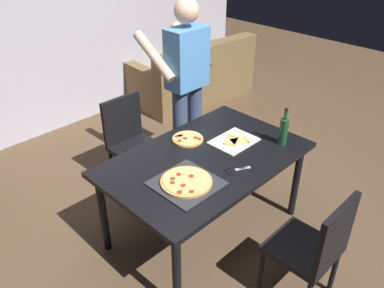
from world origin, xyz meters
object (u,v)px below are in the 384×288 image
chair_near_camera (316,246)px  pepperoni_pizza_on_tray (186,182)px  dining_table (206,165)px  chair_far_side (130,138)px  kitchen_scissors (234,170)px  person_serving_pizza (186,81)px  second_pizza_plain (188,139)px  wine_bottle (284,131)px  couch (195,78)px

chair_near_camera → pepperoni_pizza_on_tray: chair_near_camera is taller
dining_table → chair_far_side: (0.00, 0.98, -0.17)m
chair_near_camera → kitchen_scissors: size_ratio=4.62×
chair_near_camera → pepperoni_pizza_on_tray: bearing=112.4°
dining_table → person_serving_pizza: 0.98m
person_serving_pizza → pepperoni_pizza_on_tray: person_serving_pizza is taller
person_serving_pizza → second_pizza_plain: bearing=-133.2°
chair_far_side → wine_bottle: 1.45m
dining_table → couch: 2.77m
couch → pepperoni_pizza_on_tray: 3.13m
dining_table → second_pizza_plain: second_pizza_plain is taller
chair_far_side → second_pizza_plain: 0.75m
second_pizza_plain → pepperoni_pizza_on_tray: bearing=-135.5°
couch → person_serving_pizza: bearing=-138.0°
chair_near_camera → couch: 3.53m
chair_far_side → pepperoni_pizza_on_tray: chair_far_side is taller
couch → person_serving_pizza: person_serving_pizza is taller
pepperoni_pizza_on_tray → kitchen_scissors: bearing=-20.7°
dining_table → wine_bottle: 0.68m
kitchen_scissors → second_pizza_plain: size_ratio=0.76×
chair_near_camera → kitchen_scissors: chair_near_camera is taller
pepperoni_pizza_on_tray → second_pizza_plain: bearing=44.5°
person_serving_pizza → wine_bottle: 1.07m
dining_table → chair_far_side: bearing=90.0°
couch → pepperoni_pizza_on_tray: size_ratio=4.19×
chair_near_camera → chair_far_side: 1.97m
couch → wine_bottle: wine_bottle is taller
dining_table → person_serving_pizza: size_ratio=0.90×
kitchen_scissors → person_serving_pizza: bearing=63.0°
chair_far_side → second_pizza_plain: bearing=-83.6°
chair_near_camera → person_serving_pizza: size_ratio=0.51×
kitchen_scissors → wine_bottle: bearing=-3.0°
kitchen_scissors → second_pizza_plain: 0.56m
dining_table → second_pizza_plain: (0.08, 0.28, 0.08)m
chair_far_side → wine_bottle: bearing=-65.8°
pepperoni_pizza_on_tray → kitchen_scissors: 0.38m
chair_far_side → kitchen_scissors: bearing=-89.7°
dining_table → chair_far_side: 1.00m
chair_near_camera → second_pizza_plain: chair_near_camera is taller
couch → pepperoni_pizza_on_tray: bearing=-136.5°
chair_near_camera → couch: chair_near_camera is taller
chair_far_side → wine_bottle: (0.58, -1.29, 0.36)m
chair_far_side → person_serving_pizza: size_ratio=0.51×
chair_near_camera → second_pizza_plain: size_ratio=3.51×
chair_near_camera → chair_far_side: same height
wine_bottle → pepperoni_pizza_on_tray: bearing=170.0°
chair_near_camera → second_pizza_plain: 1.29m
chair_far_side → kitchen_scissors: 1.28m
couch → kitchen_scissors: (-1.89, -2.26, 0.45)m
wine_bottle → kitchen_scissors: size_ratio=1.62×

